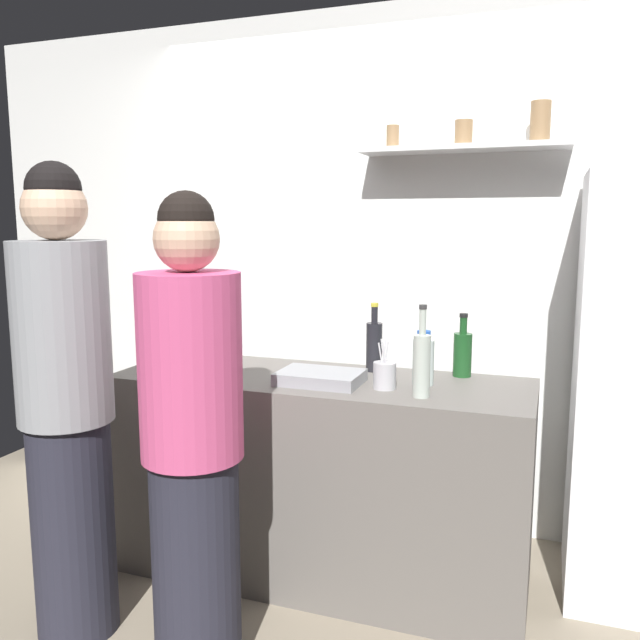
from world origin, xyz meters
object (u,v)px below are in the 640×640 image
at_px(wine_bottle_pale_glass, 422,363).
at_px(water_bottle_plastic, 423,360).
at_px(utensil_holder, 385,375).
at_px(person_grey_hoodie, 67,407).
at_px(wine_bottle_green_glass, 463,353).
at_px(wine_bottle_amber_glass, 224,340).
at_px(person_pink_top, 193,446).
at_px(baking_pan, 320,377).
at_px(wine_bottle_dark_glass, 374,345).

relative_size(wine_bottle_pale_glass, water_bottle_plastic, 1.58).
distance_m(utensil_holder, person_grey_hoodie, 1.21).
height_order(wine_bottle_green_glass, water_bottle_plastic, wine_bottle_green_glass).
distance_m(wine_bottle_amber_glass, person_pink_top, 0.97).
distance_m(baking_pan, person_pink_top, 0.69).
xyz_separation_m(wine_bottle_amber_glass, person_pink_top, (0.35, -0.89, -0.18)).
distance_m(baking_pan, person_grey_hoodie, 0.98).
distance_m(baking_pan, wine_bottle_amber_glass, 0.62).
distance_m(wine_bottle_dark_glass, person_grey_hoodie, 1.30).
distance_m(water_bottle_plastic, person_pink_top, 1.01).
bearing_deg(wine_bottle_amber_glass, wine_bottle_dark_glass, 4.40).
relative_size(wine_bottle_dark_glass, water_bottle_plastic, 1.37).
height_order(wine_bottle_dark_glass, person_pink_top, person_pink_top).
distance_m(wine_bottle_green_glass, water_bottle_plastic, 0.24).
bearing_deg(wine_bottle_amber_glass, water_bottle_plastic, -6.57).
height_order(baking_pan, person_pink_top, person_pink_top).
bearing_deg(water_bottle_plastic, person_grey_hoodie, -148.14).
bearing_deg(wine_bottle_dark_glass, wine_bottle_green_glass, 4.51).
height_order(wine_bottle_dark_glass, person_grey_hoodie, person_grey_hoodie).
bearing_deg(wine_bottle_dark_glass, water_bottle_plastic, -33.61).
xyz_separation_m(baking_pan, wine_bottle_pale_glass, (0.43, -0.07, 0.11)).
distance_m(wine_bottle_dark_glass, water_bottle_plastic, 0.30).
distance_m(wine_bottle_amber_glass, water_bottle_plastic, 0.98).
bearing_deg(wine_bottle_pale_glass, wine_bottle_amber_glass, 163.05).
bearing_deg(wine_bottle_dark_glass, baking_pan, -117.03).
bearing_deg(person_grey_hoodie, water_bottle_plastic, 18.80).
height_order(baking_pan, wine_bottle_pale_glass, wine_bottle_pale_glass).
relative_size(water_bottle_plastic, person_pink_top, 0.14).
bearing_deg(utensil_holder, wine_bottle_pale_glass, -24.25).
bearing_deg(wine_bottle_green_glass, wine_bottle_dark_glass, -175.49).
bearing_deg(person_grey_hoodie, wine_bottle_green_glass, 22.32).
xyz_separation_m(utensil_holder, water_bottle_plastic, (0.13, 0.12, 0.04)).
height_order(utensil_holder, wine_bottle_green_glass, wine_bottle_green_glass).
bearing_deg(wine_bottle_pale_glass, utensil_holder, 155.75).
relative_size(wine_bottle_amber_glass, wine_bottle_pale_glass, 0.83).
bearing_deg(person_grey_hoodie, person_pink_top, -17.76).
xyz_separation_m(baking_pan, wine_bottle_green_glass, (0.53, 0.32, 0.08)).
xyz_separation_m(water_bottle_plastic, person_grey_hoodie, (-1.18, -0.73, -0.11)).
distance_m(wine_bottle_green_glass, wine_bottle_amber_glass, 1.11).
xyz_separation_m(baking_pan, wine_bottle_amber_glass, (-0.57, 0.24, 0.08)).
height_order(wine_bottle_dark_glass, wine_bottle_green_glass, wine_bottle_dark_glass).
bearing_deg(person_pink_top, person_grey_hoodie, -28.46).
distance_m(baking_pan, wine_bottle_pale_glass, 0.45).
relative_size(wine_bottle_amber_glass, person_pink_top, 0.18).
relative_size(wine_bottle_dark_glass, wine_bottle_pale_glass, 0.86).
bearing_deg(water_bottle_plastic, person_pink_top, -128.64).
distance_m(wine_bottle_pale_glass, water_bottle_plastic, 0.20).
height_order(wine_bottle_pale_glass, person_pink_top, person_pink_top).
distance_m(wine_bottle_amber_glass, wine_bottle_pale_glass, 1.05).
bearing_deg(wine_bottle_green_glass, wine_bottle_pale_glass, -104.57).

